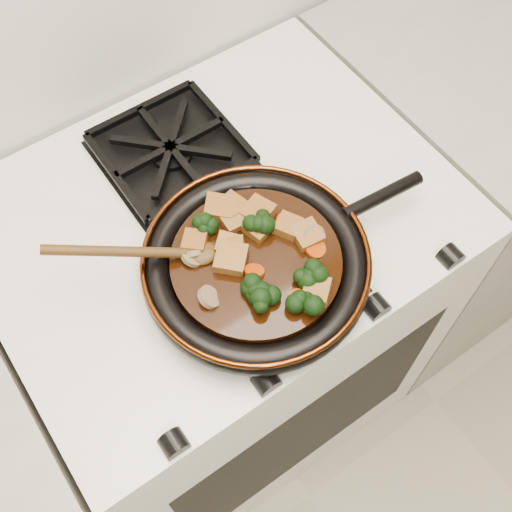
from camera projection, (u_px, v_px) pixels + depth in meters
stove at (228, 324)px, 1.43m from camera, size 0.76×0.60×0.90m
burner_grate_front at (267, 270)px, 0.97m from camera, size 0.23×0.23×0.03m
burner_grate_back at (171, 151)px, 1.08m from camera, size 0.23×0.23×0.03m
skillet at (257, 264)px, 0.94m from camera, size 0.46×0.34×0.05m
braising_sauce at (256, 263)px, 0.94m from camera, size 0.25×0.25×0.02m
tofu_cube_0 at (219, 209)px, 0.96m from camera, size 0.06×0.06×0.03m
tofu_cube_1 at (317, 291)px, 0.89m from camera, size 0.05×0.05×0.03m
tofu_cube_2 at (195, 242)px, 0.93m from camera, size 0.05×0.05×0.02m
tofu_cube_3 at (258, 228)px, 0.95m from camera, size 0.05×0.05×0.02m
tofu_cube_4 at (231, 259)px, 0.92m from camera, size 0.06×0.06×0.03m
tofu_cube_5 at (233, 221)px, 0.95m from camera, size 0.03×0.04×0.02m
tofu_cube_6 at (229, 245)px, 0.93m from camera, size 0.05×0.05×0.03m
tofu_cube_7 at (233, 251)px, 0.93m from camera, size 0.05×0.05×0.03m
tofu_cube_8 at (288, 226)px, 0.95m from camera, size 0.05×0.05×0.02m
tofu_cube_9 at (258, 213)px, 0.96m from camera, size 0.05×0.05×0.03m
tofu_cube_10 at (232, 206)px, 0.97m from camera, size 0.05×0.05×0.02m
tofu_cube_11 at (307, 235)px, 0.94m from camera, size 0.04×0.05×0.02m
broccoli_floret_0 at (261, 297)px, 0.89m from camera, size 0.08×0.09×0.07m
broccoli_floret_1 at (253, 294)px, 0.89m from camera, size 0.08×0.08×0.07m
broccoli_floret_2 at (202, 227)px, 0.95m from camera, size 0.08×0.07×0.06m
broccoli_floret_3 at (310, 281)px, 0.90m from camera, size 0.09×0.09×0.06m
broccoli_floret_4 at (308, 306)px, 0.88m from camera, size 0.09×0.08×0.06m
broccoli_floret_5 at (262, 227)px, 0.94m from camera, size 0.06×0.07×0.07m
carrot_coin_0 at (286, 221)px, 0.96m from camera, size 0.03×0.03×0.01m
carrot_coin_1 at (314, 234)px, 0.94m from camera, size 0.03×0.03×0.02m
carrot_coin_2 at (254, 271)px, 0.91m from camera, size 0.03×0.03×0.02m
carrot_coin_3 at (315, 248)px, 0.93m from camera, size 0.03×0.03×0.02m
carrot_coin_4 at (297, 298)px, 0.89m from camera, size 0.03×0.03×0.01m
mushroom_slice_0 at (314, 237)px, 0.94m from camera, size 0.04×0.04×0.03m
mushroom_slice_1 at (193, 253)px, 0.93m from camera, size 0.04×0.03×0.03m
mushroom_slice_2 at (209, 297)px, 0.89m from camera, size 0.04×0.04×0.03m
mushroom_slice_3 at (300, 300)px, 0.89m from camera, size 0.04×0.04×0.03m
mushroom_slice_4 at (193, 255)px, 0.92m from camera, size 0.05×0.05×0.02m
wooden_spoon at (159, 252)px, 0.91m from camera, size 0.14×0.09×0.22m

